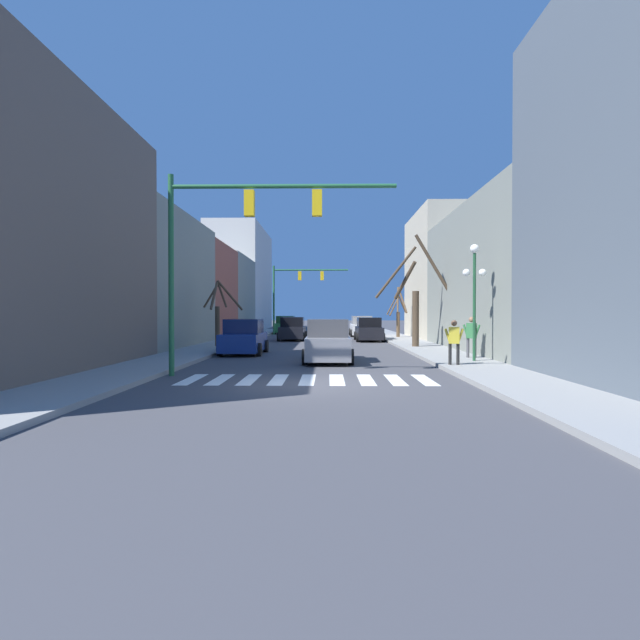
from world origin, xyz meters
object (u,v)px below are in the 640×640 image
car_parked_right_far (328,342)px  car_parked_left_near (286,325)px  pedestrian_on_left_sidewalk (471,333)px  street_tree_left_far (415,299)px  car_parked_left_mid (361,327)px  traffic_signal_near (236,229)px  pedestrian_on_right_sidewalk (454,338)px  traffic_signal_far (295,285)px  car_parked_left_far (293,329)px  car_at_intersection (244,338)px  street_tree_right_mid (398,313)px  street_lamp_right_corner (474,279)px  street_tree_left_near (218,313)px  car_driving_toward_lane (369,330)px

car_parked_right_far → car_parked_left_near: size_ratio=0.99×
pedestrian_on_left_sidewalk → street_tree_left_far: size_ratio=0.27×
car_parked_left_mid → street_tree_left_far: size_ratio=0.77×
car_parked_left_near → pedestrian_on_left_sidewalk: (10.32, -27.94, 0.37)m
traffic_signal_near → pedestrian_on_right_sidewalk: 8.77m
traffic_signal_far → car_parked_left_mid: traffic_signal_far is taller
car_parked_left_far → car_at_intersection: size_ratio=1.01×
car_parked_left_near → street_tree_right_mid: (9.73, -9.92, 1.21)m
traffic_signal_near → car_parked_left_mid: size_ratio=1.52×
car_parked_right_far → pedestrian_on_right_sidewalk: 5.35m
car_parked_left_near → street_tree_left_far: bearing=-156.2°
car_parked_left_near → street_lamp_right_corner: bearing=-161.1°
car_parked_right_far → car_at_intersection: size_ratio=1.05×
pedestrian_on_left_sidewalk → street_tree_right_mid: size_ratio=0.44×
traffic_signal_far → car_parked_left_near: size_ratio=1.57×
car_parked_left_mid → pedestrian_on_right_sidewalk: pedestrian_on_right_sidewalk is taller
car_parked_right_far → car_at_intersection: car_parked_right_far is taller
car_parked_right_far → car_parked_left_near: (-4.19, 28.25, -0.02)m
street_lamp_right_corner → car_parked_right_far: size_ratio=1.04×
car_parked_right_far → street_tree_left_far: size_ratio=0.70×
street_lamp_right_corner → street_tree_right_mid: street_lamp_right_corner is taller
car_parked_left_mid → street_lamp_right_corner: bearing=-173.2°
pedestrian_on_right_sidewalk → street_tree_left_far: size_ratio=0.26×
car_at_intersection → car_parked_left_near: car_at_intersection is taller
traffic_signal_near → car_parked_left_mid: bearing=77.9°
street_lamp_right_corner → street_tree_right_mid: size_ratio=1.17×
traffic_signal_far → car_parked_left_far: bearing=-87.4°
traffic_signal_far → car_at_intersection: 22.53m
street_lamp_right_corner → street_tree_left_near: 14.85m
street_lamp_right_corner → pedestrian_on_left_sidewalk: size_ratio=2.66×
car_parked_left_mid → car_at_intersection: 20.46m
car_parked_left_far → street_tree_left_near: street_tree_left_near is taller
car_parked_left_near → street_tree_left_near: (-2.08, -20.86, 1.26)m
car_parked_left_far → car_driving_toward_lane: size_ratio=0.92×
pedestrian_on_right_sidewalk → street_tree_left_near: size_ratio=0.43×
traffic_signal_near → car_parked_left_mid: (5.95, 27.80, -3.97)m
car_at_intersection → street_tree_left_far: size_ratio=0.67×
street_lamp_right_corner → pedestrian_on_right_sidewalk: (-1.18, -1.52, -2.30)m
traffic_signal_near → street_tree_left_far: bearing=57.3°
car_driving_toward_lane → street_tree_left_near: bearing=131.1°
car_parked_left_mid → car_parked_right_far: car_parked_right_far is taller
car_parked_left_mid → car_parked_right_far: 23.16m
traffic_signal_far → street_tree_left_far: bearing=-66.4°
car_at_intersection → street_tree_right_mid: (9.75, 14.51, 1.21)m
traffic_signal_near → car_parked_left_far: (0.33, 21.18, -3.99)m
street_tree_left_near → street_lamp_right_corner: bearing=-35.0°
car_driving_toward_lane → street_lamp_right_corner: bearing=-170.3°
car_parked_left_far → car_parked_left_mid: size_ratio=0.88×
traffic_signal_far → car_parked_left_near: 4.66m
street_lamp_right_corner → traffic_signal_near: bearing=-157.1°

